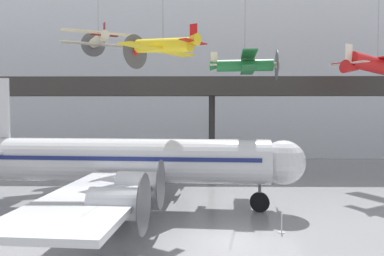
% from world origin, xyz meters
% --- Properties ---
extents(ground_plane, '(260.00, 260.00, 0.00)m').
position_xyz_m(ground_plane, '(0.00, 0.00, 0.00)').
color(ground_plane, gray).
extents(hangar_back_wall, '(140.00, 3.00, 25.05)m').
position_xyz_m(hangar_back_wall, '(0.00, 34.79, 12.53)').
color(hangar_back_wall, silver).
rests_on(hangar_back_wall, ground).
extents(mezzanine_walkway, '(110.00, 3.20, 10.35)m').
position_xyz_m(mezzanine_walkway, '(0.00, 21.98, 8.68)').
color(mezzanine_walkway, '#2D2B28').
rests_on(mezzanine_walkway, ground).
extents(airliner_silver_main, '(24.92, 28.36, 9.05)m').
position_xyz_m(airliner_silver_main, '(-6.69, 6.43, 3.30)').
color(airliner_silver_main, silver).
rests_on(airliner_silver_main, ground).
extents(suspended_plane_green_biplane, '(5.81, 7.13, 11.89)m').
position_xyz_m(suspended_plane_green_biplane, '(2.33, 12.34, 10.57)').
color(suspended_plane_green_biplane, '#1E6B33').
extents(suspended_plane_cream_biplane, '(7.02, 6.21, 8.74)m').
position_xyz_m(suspended_plane_cream_biplane, '(-11.70, 19.14, 13.96)').
color(suspended_plane_cream_biplane, beige).
extents(suspended_plane_red_highwing, '(8.41, 9.49, 11.75)m').
position_xyz_m(suspended_plane_red_highwing, '(14.23, 14.30, 10.78)').
color(suspended_plane_red_highwing, red).
extents(suspended_plane_yellow_lowwing, '(5.81, 6.33, 11.40)m').
position_xyz_m(suspended_plane_yellow_lowwing, '(-4.00, 6.44, 11.16)').
color(suspended_plane_yellow_lowwing, yellow).
extents(stanchion_barrier, '(0.36, 0.36, 1.08)m').
position_xyz_m(stanchion_barrier, '(3.02, 1.45, 0.33)').
color(stanchion_barrier, '#B2B5BA').
rests_on(stanchion_barrier, ground).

